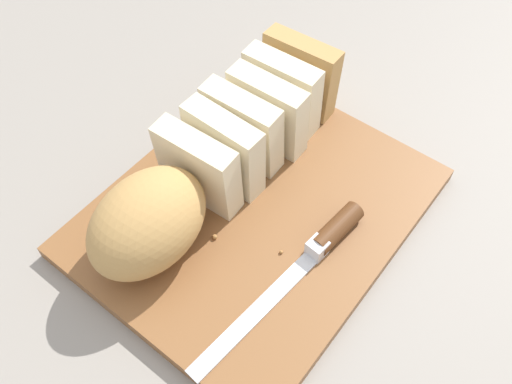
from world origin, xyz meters
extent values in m
plane|color=gray|center=(0.00, 0.00, 0.00)|extent=(3.00, 3.00, 0.00)
cube|color=brown|center=(0.00, 0.00, 0.01)|extent=(0.39, 0.33, 0.02)
ellipsoid|color=tan|center=(-0.11, 0.06, 0.07)|extent=(0.14, 0.10, 0.10)
cube|color=beige|center=(-0.02, 0.06, 0.07)|extent=(0.03, 0.10, 0.10)
cube|color=beige|center=(0.02, 0.06, 0.07)|extent=(0.04, 0.10, 0.10)
cube|color=beige|center=(0.06, 0.06, 0.07)|extent=(0.04, 0.10, 0.10)
cube|color=beige|center=(0.09, 0.05, 0.07)|extent=(0.03, 0.10, 0.10)
cube|color=beige|center=(0.13, 0.06, 0.07)|extent=(0.03, 0.10, 0.10)
cube|color=tan|center=(0.17, 0.06, 0.07)|extent=(0.04, 0.10, 0.10)
cube|color=silver|center=(-0.10, -0.08, 0.02)|extent=(0.19, 0.04, 0.00)
cylinder|color=#593319|center=(0.02, -0.09, 0.03)|extent=(0.07, 0.03, 0.02)
cube|color=silver|center=(-0.01, -0.09, 0.03)|extent=(0.02, 0.02, 0.02)
sphere|color=#A8753D|center=(-0.01, 0.02, 0.02)|extent=(0.01, 0.01, 0.01)
sphere|color=#A8753D|center=(-0.06, 0.01, 0.02)|extent=(0.01, 0.01, 0.01)
sphere|color=#A8753D|center=(-0.03, -0.06, 0.02)|extent=(0.00, 0.00, 0.00)
camera|label=1|loc=(-0.30, -0.22, 0.55)|focal=39.39mm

